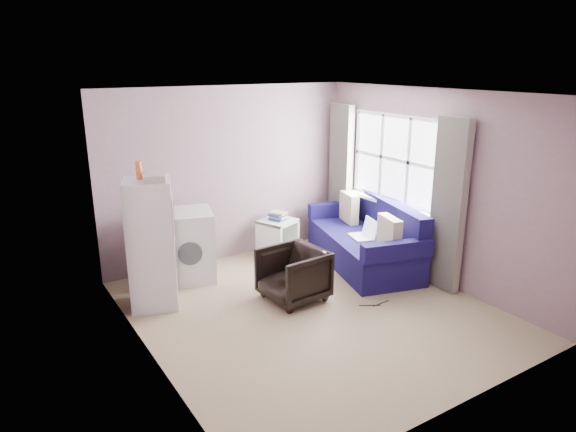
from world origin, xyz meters
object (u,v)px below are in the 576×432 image
armchair (293,272)px  sofa (367,241)px  washing_machine (188,244)px  side_table (278,234)px  fridge (151,243)px

armchair → sofa: sofa is taller
washing_machine → side_table: washing_machine is taller
armchair → sofa: size_ratio=0.32×
fridge → side_table: fridge is taller
washing_machine → side_table: bearing=23.4°
armchair → side_table: 1.61m
washing_machine → side_table: size_ratio=1.44×
side_table → washing_machine: bearing=-173.5°
sofa → armchair: bearing=-149.8°
armchair → fridge: 1.72m
side_table → sofa: bearing=-50.8°
sofa → fridge: bearing=-171.6°
fridge → washing_machine: fridge is taller
armchair → washing_machine: (-0.83, 1.30, 0.13)m
washing_machine → sofa: 2.53m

